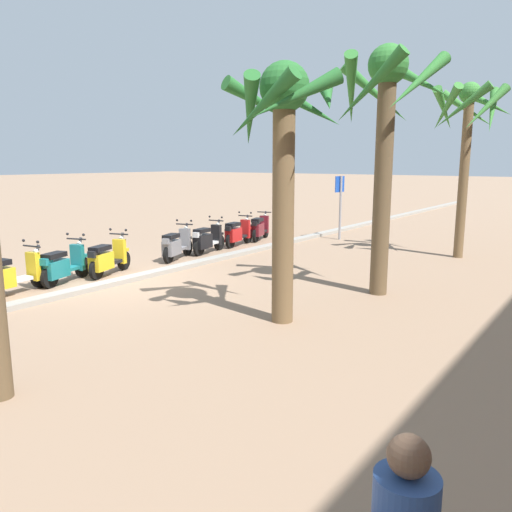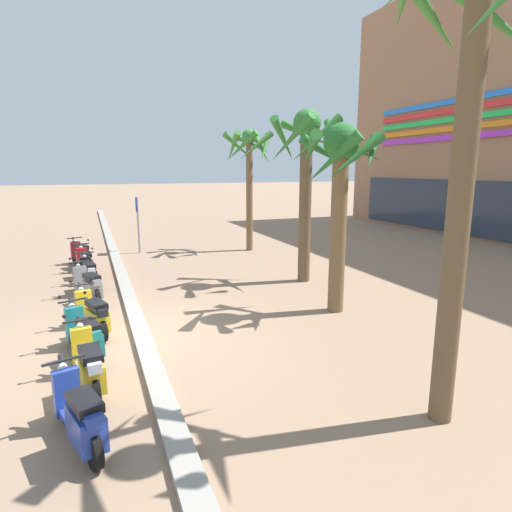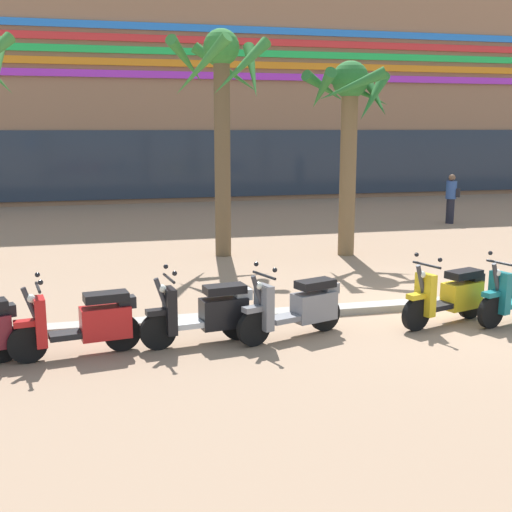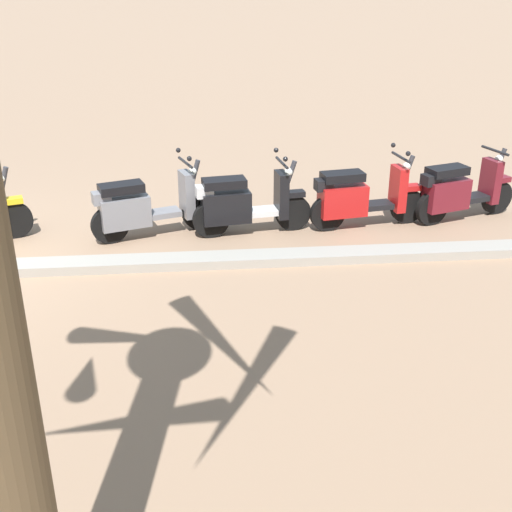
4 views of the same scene
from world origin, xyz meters
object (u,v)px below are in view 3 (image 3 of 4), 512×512
Objects in this scene: scooter_red_mid_centre at (86,323)px; scooter_black_mid_rear at (207,313)px; palm_tree_far_corner at (222,93)px; pedestrian_strolling_near_curb at (451,198)px; scooter_grey_far_back at (299,307)px; scooter_yellow_second_in_line at (451,296)px; palm_tree_mid_walkway at (350,113)px.

scooter_black_mid_rear is (1.70, 0.10, -0.01)m from scooter_red_mid_centre.
palm_tree_far_corner is at bearing 64.10° from scooter_red_mid_centre.
scooter_black_mid_rear is 14.08m from pedestrian_strolling_near_curb.
palm_tree_far_corner is at bearing -156.47° from pedestrian_strolling_near_curb.
scooter_yellow_second_in_line is (2.57, 0.08, -0.00)m from scooter_grey_far_back.
scooter_red_mid_centre and scooter_yellow_second_in_line have the same top height.
palm_tree_mid_walkway is 2.88× the size of pedestrian_strolling_near_curb.
scooter_black_mid_rear is 3.96m from scooter_yellow_second_in_line.
pedestrian_strolling_near_curb reaches higher than scooter_grey_far_back.
scooter_grey_far_back is at bearing -0.61° from scooter_black_mid_rear.
pedestrian_strolling_near_curb is (9.80, 10.11, 0.40)m from scooter_black_mid_rear.
scooter_grey_far_back is 13.17m from pedestrian_strolling_near_curb.
scooter_black_mid_rear is 0.37× the size of palm_tree_mid_walkway.
scooter_yellow_second_in_line is at bearing -95.09° from palm_tree_mid_walkway.
scooter_yellow_second_in_line is 0.32× the size of palm_tree_far_corner.
palm_tree_mid_walkway is at bearing -12.02° from palm_tree_far_corner.
palm_tree_far_corner reaches higher than palm_tree_mid_walkway.
palm_tree_far_corner is 9.56m from pedestrian_strolling_near_curb.
pedestrian_strolling_near_curb is at bearing 23.53° from palm_tree_far_corner.
scooter_red_mid_centre and scooter_black_mid_rear have the same top height.
scooter_red_mid_centre is at bearing -136.02° from palm_tree_mid_walkway.
scooter_black_mid_rear is 7.50m from palm_tree_far_corner.
scooter_black_mid_rear is at bearing -134.12° from pedestrian_strolling_near_curb.
pedestrian_strolling_near_curb is (8.30, 3.62, -3.05)m from palm_tree_far_corner.
palm_tree_mid_walkway is at bearing 52.62° from scooter_black_mid_rear.
palm_tree_far_corner is 1.15× the size of palm_tree_mid_walkway.
scooter_yellow_second_in_line is (5.66, 0.17, -0.01)m from scooter_red_mid_centre.
palm_tree_far_corner is (-2.46, 6.43, 3.46)m from scooter_yellow_second_in_line.
scooter_black_mid_rear is at bearing 3.51° from scooter_red_mid_centre.
palm_tree_mid_walkway is 7.29m from pedestrian_strolling_near_curb.
palm_tree_mid_walkway reaches higher than scooter_red_mid_centre.
scooter_yellow_second_in_line is at bearing 1.68° from scooter_grey_far_back.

